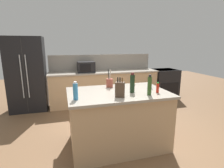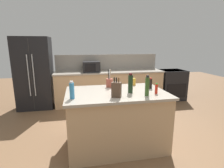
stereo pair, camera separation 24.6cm
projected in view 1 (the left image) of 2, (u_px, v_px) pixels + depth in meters
The scene contains 15 objects.
ground_plane at pixel (117, 144), 3.04m from camera, with size 14.00×14.00×0.00m, color brown.
back_counter_run at pixel (105, 87), 5.08m from camera, with size 3.08×0.66×0.94m.
wall_backsplash at pixel (102, 62), 5.22m from camera, with size 3.04×0.03×0.46m, color gray.
kitchen_island at pixel (118, 118), 2.94m from camera, with size 1.61×1.05×0.94m.
refrigerator at pixel (27, 74), 4.48m from camera, with size 0.89×0.75×1.88m.
range_oven at pixel (164, 83), 5.60m from camera, with size 0.76×0.65×0.92m.
microwave at pixel (86, 67), 4.81m from camera, with size 0.46×0.39×0.29m.
knife_block at pixel (120, 89), 2.52m from camera, with size 0.16×0.15×0.29m.
utensil_crock at pixel (110, 83), 3.12m from camera, with size 0.12×0.12×0.32m.
dish_soap_bottle at pixel (75, 91), 2.40m from camera, with size 0.07×0.07×0.25m.
honey_jar at pixel (133, 82), 3.31m from camera, with size 0.07×0.07×0.13m.
olive_oil_bottle at pixel (150, 86), 2.61m from camera, with size 0.06×0.06×0.31m.
soy_sauce_bottle at pixel (150, 83), 3.07m from camera, with size 0.06×0.06×0.19m.
hot_sauce_bottle at pixel (158, 88), 2.75m from camera, with size 0.04×0.04×0.17m.
wine_bottle at pixel (132, 83), 2.75m from camera, with size 0.08×0.08×0.32m.
Camera 1 is at (-0.84, -2.61, 1.69)m, focal length 28.00 mm.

